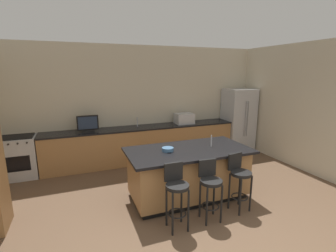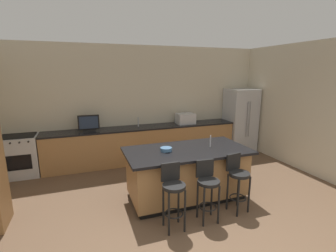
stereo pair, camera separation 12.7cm
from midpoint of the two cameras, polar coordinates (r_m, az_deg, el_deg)
The scene contains 15 objects.
wall_back at distance 6.54m, azimuth -5.63°, elevation 5.36°, with size 7.12×0.12×2.95m, color beige.
wall_right at distance 6.54m, azimuth 29.68°, elevation 3.77°, with size 0.12×4.57×2.95m, color beige.
counter_back at distance 6.38m, azimuth -4.83°, elevation -4.16°, with size 4.91×0.62×0.91m.
kitchen_island at distance 4.58m, azimuth 5.25°, elevation -10.86°, with size 2.22×1.13×0.92m.
refrigerator at distance 7.48m, azimuth 16.96°, elevation 1.34°, with size 0.82×0.72×1.81m.
range_oven at distance 6.32m, azimuth -30.74°, elevation -6.04°, with size 0.76×0.63×0.93m.
microwave at distance 6.61m, azimuth 4.62°, elevation 1.75°, with size 0.48×0.36×0.28m, color #B7BABF.
tv_monitor at distance 5.98m, azimuth -17.46°, elevation 0.45°, with size 0.48×0.16×0.39m.
sink_faucet_back at distance 6.30m, azimuth -6.41°, elevation 0.99°, with size 0.02×0.02×0.24m, color #B2B2B7.
sink_faucet_island at distance 4.60m, azimuth 10.66°, elevation -3.50°, with size 0.02×0.02×0.22m, color #B2B2B7.
bar_stool_left at distance 3.67m, azimuth 2.24°, elevation -14.91°, with size 0.34×0.34×0.99m.
bar_stool_center at distance 3.92m, azimuth 10.16°, elevation -13.62°, with size 0.34×0.35×0.96m.
bar_stool_right at distance 4.28m, azimuth 16.79°, elevation -11.56°, with size 0.34×0.36×0.97m.
fruit_bowl at distance 4.30m, azimuth 0.42°, elevation -5.49°, with size 0.20×0.20×0.06m, color #3F668C.
cell_phone at distance 4.26m, azimuth 0.82°, elevation -6.07°, with size 0.07×0.15×0.01m, color black.
Camera 2 is at (-1.52, -2.14, 2.29)m, focal length 26.06 mm.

